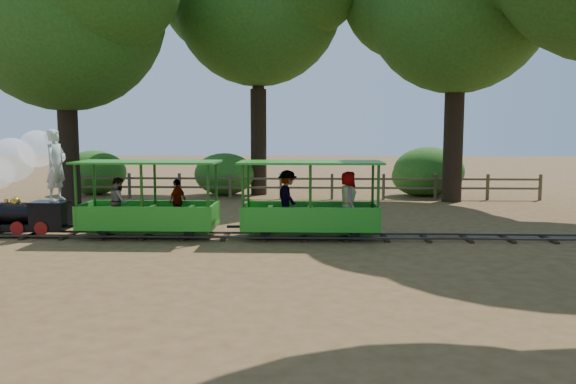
{
  "coord_description": "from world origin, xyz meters",
  "views": [
    {
      "loc": [
        0.11,
        -13.8,
        2.7
      ],
      "look_at": [
        -0.43,
        0.5,
        1.11
      ],
      "focal_mm": 35.0,
      "sensor_mm": 36.0,
      "label": 1
    }
  ],
  "objects_px": {
    "carriage_front": "(147,207)",
    "fence": "(306,184)",
    "carriage_rear": "(310,205)",
    "locomotive": "(22,175)"
  },
  "relations": [
    {
      "from": "locomotive",
      "to": "fence",
      "type": "relative_size",
      "value": 0.15
    },
    {
      "from": "carriage_front",
      "to": "carriage_rear",
      "type": "relative_size",
      "value": 1.0
    },
    {
      "from": "carriage_rear",
      "to": "carriage_front",
      "type": "bearing_deg",
      "value": -179.42
    },
    {
      "from": "locomotive",
      "to": "fence",
      "type": "xyz_separation_m",
      "value": [
        7.15,
        7.92,
        -1.0
      ]
    },
    {
      "from": "carriage_front",
      "to": "fence",
      "type": "bearing_deg",
      "value": 63.86
    },
    {
      "from": "carriage_front",
      "to": "fence",
      "type": "height_order",
      "value": "carriage_front"
    },
    {
      "from": "locomotive",
      "to": "carriage_rear",
      "type": "xyz_separation_m",
      "value": [
        7.29,
        -0.08,
        -0.74
      ]
    },
    {
      "from": "carriage_rear",
      "to": "fence",
      "type": "xyz_separation_m",
      "value": [
        -0.14,
        8.0,
        -0.26
      ]
    },
    {
      "from": "carriage_front",
      "to": "carriage_rear",
      "type": "bearing_deg",
      "value": 0.58
    },
    {
      "from": "locomotive",
      "to": "carriage_rear",
      "type": "relative_size",
      "value": 0.79
    }
  ]
}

